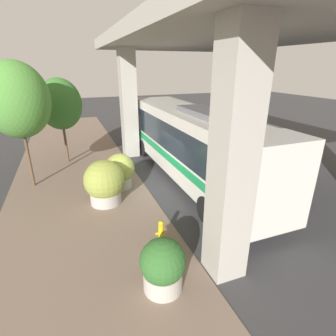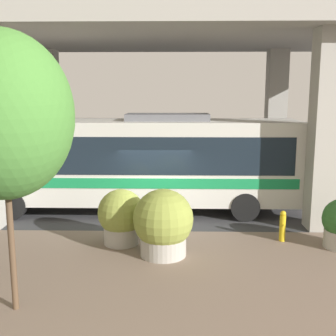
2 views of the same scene
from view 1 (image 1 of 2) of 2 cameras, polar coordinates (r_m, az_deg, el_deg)
The scene contains 10 objects.
ground_plane at distance 12.08m, azimuth -4.19°, elevation -5.10°, with size 80.00×80.00×0.00m, color #38383A.
sidewalk_strip at distance 11.69m, azimuth -18.50°, elevation -7.16°, with size 6.00×40.00×0.02m.
overpass at distance 12.57m, azimuth 14.41°, elevation 24.17°, with size 9.40×18.93×6.99m.
bus at distance 12.93m, azimuth 5.02°, elevation 6.08°, with size 2.73×12.09×3.66m.
fire_hydrant at distance 8.41m, azimuth -1.50°, elevation -14.18°, with size 0.38×0.18×0.96m.
planter_front at distance 11.00m, azimuth -13.64°, elevation -3.18°, with size 1.64×1.64×1.87m.
planter_middle at distance 12.30m, azimuth -10.43°, elevation -0.66°, with size 1.37×1.37×1.65m.
planter_back at distance 6.97m, azimuth -1.11°, elevation -20.55°, with size 1.17×1.17×1.46m.
street_tree_near at distance 16.09m, azimuth -22.44°, elevation 12.70°, with size 2.35×2.35×4.80m.
street_tree_far at distance 13.17m, azimuth -30.01°, elevation 12.63°, with size 2.72×2.72×5.64m.
Camera 1 is at (-3.05, -10.38, 5.38)m, focal length 28.00 mm.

